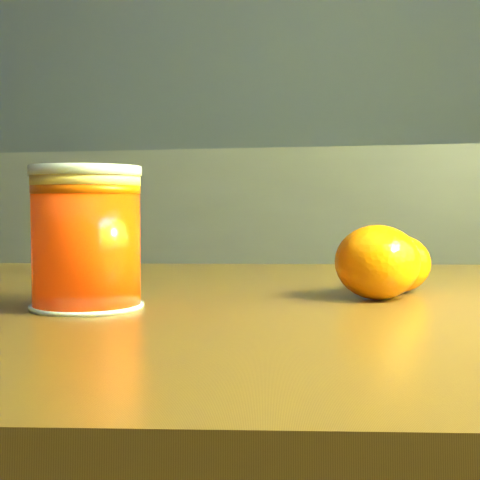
# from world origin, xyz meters

# --- Properties ---
(kitchen_counter) EXTENTS (3.15, 0.60, 0.90)m
(kitchen_counter) POSITION_xyz_m (0.00, 1.45, 0.45)
(kitchen_counter) COLOR #4B4C50
(kitchen_counter) RESTS_ON ground
(table) EXTENTS (1.03, 0.81, 0.70)m
(table) POSITION_xyz_m (0.92, 0.26, 0.61)
(table) COLOR brown
(table) RESTS_ON ground
(juice_glass) EXTENTS (0.08, 0.08, 0.10)m
(juice_glass) POSITION_xyz_m (0.76, 0.18, 0.75)
(juice_glass) COLOR #FA3605
(juice_glass) RESTS_ON table
(orange_front) EXTENTS (0.07, 0.07, 0.06)m
(orange_front) POSITION_xyz_m (0.97, 0.27, 0.73)
(orange_front) COLOR orange
(orange_front) RESTS_ON table
(orange_back) EXTENTS (0.08, 0.08, 0.05)m
(orange_back) POSITION_xyz_m (0.99, 0.32, 0.72)
(orange_back) COLOR orange
(orange_back) RESTS_ON table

